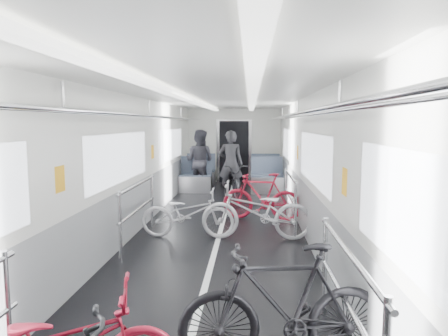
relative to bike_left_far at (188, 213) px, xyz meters
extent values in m
cube|color=black|center=(0.52, -0.54, -0.41)|extent=(3.00, 14.00, 0.01)
cube|color=white|center=(0.52, -0.54, 1.99)|extent=(3.00, 14.00, 0.02)
cube|color=silver|center=(-0.98, -0.54, 0.79)|extent=(0.02, 14.00, 2.40)
cube|color=silver|center=(2.02, -0.54, 0.79)|extent=(0.02, 14.00, 2.40)
cube|color=silver|center=(0.52, 6.46, 0.79)|extent=(3.00, 0.02, 2.40)
cube|color=white|center=(0.52, -0.54, -0.41)|extent=(0.08, 13.80, 0.01)
cube|color=gray|center=(-0.95, -0.54, 0.04)|extent=(0.01, 13.90, 0.90)
cube|color=gray|center=(1.99, -0.54, 0.04)|extent=(0.01, 13.90, 0.90)
cube|color=white|center=(-0.95, -0.54, 0.99)|extent=(0.01, 10.80, 0.75)
cube|color=white|center=(1.99, -0.54, 0.99)|extent=(0.01, 10.80, 0.75)
cube|color=white|center=(-0.03, -0.54, 1.93)|extent=(0.14, 13.40, 0.05)
cube|color=white|center=(1.07, -0.54, 1.93)|extent=(0.14, 13.40, 0.05)
cube|color=black|center=(0.52, 6.40, 0.59)|extent=(0.95, 0.10, 2.00)
imported|color=silver|center=(0.00, 0.00, 0.00)|extent=(1.58, 0.57, 0.83)
imported|color=black|center=(1.32, -3.55, 0.09)|extent=(1.73, 0.70, 1.01)
imported|color=#B6B5BA|center=(1.16, -0.05, 0.07)|extent=(1.83, 0.65, 0.96)
imported|color=maroon|center=(1.29, 1.30, 0.06)|extent=(1.64, 0.74, 0.95)
imported|color=black|center=(0.59, 3.64, 0.03)|extent=(0.98, 1.79, 0.89)
imported|color=black|center=(0.54, 3.74, 0.46)|extent=(0.66, 0.45, 1.75)
imported|color=#292830|center=(-0.37, 4.53, 0.46)|extent=(1.03, 0.91, 1.76)
camera|label=1|loc=(1.05, -6.57, 1.52)|focal=32.00mm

